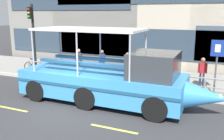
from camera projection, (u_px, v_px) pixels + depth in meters
ground_plane at (73, 108)px, 10.72m from camera, size 120.00×120.00×0.00m
sidewalk at (121, 76)px, 15.70m from camera, size 32.00×4.80×0.18m
curb_edge at (104, 87)px, 13.48m from camera, size 32.00×0.18×0.18m
lane_centreline at (57, 118)px, 9.69m from camera, size 25.80×0.12×0.01m
curb_guardrail at (121, 75)px, 13.30m from camera, size 12.76×0.09×0.88m
traffic_light_pole at (33, 32)px, 15.73m from camera, size 0.24×0.46×4.37m
parking_sign at (217, 58)px, 11.56m from camera, size 0.60×0.12×2.61m
leaned_bicycle at (35, 68)px, 15.97m from camera, size 1.74×0.46×0.96m
duck_tour_boat at (112, 80)px, 11.04m from camera, size 9.32×2.54×3.34m
pedestrian_near_bow at (202, 70)px, 12.76m from camera, size 0.45×0.23×1.60m
pedestrian_mid_left at (128, 65)px, 13.73m from camera, size 0.38×0.35×1.70m
pedestrian_mid_right at (102, 60)px, 15.36m from camera, size 0.31×0.40×1.60m
pedestrian_near_stern at (79, 59)px, 15.74m from camera, size 0.43×0.28×1.61m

